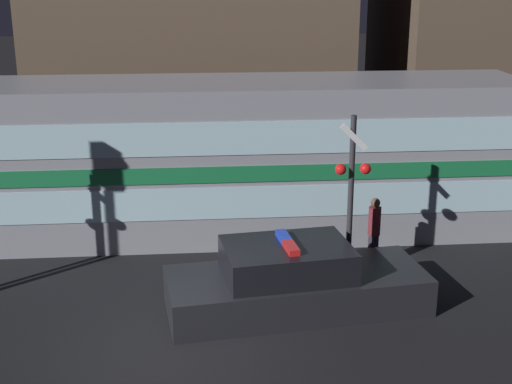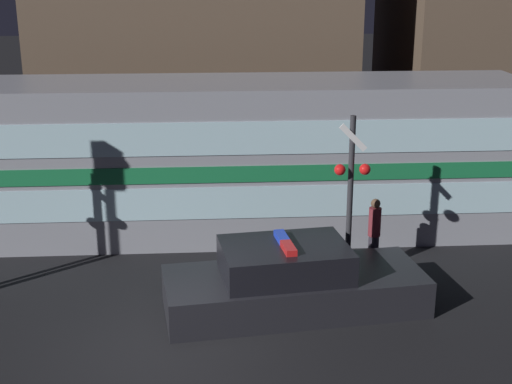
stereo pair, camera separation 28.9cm
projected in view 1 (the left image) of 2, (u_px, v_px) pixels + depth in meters
The scene contains 5 objects.
ground_plane at pixel (173, 357), 12.16m from camera, with size 120.00×120.00×0.00m, color black.
train at pixel (224, 158), 17.41m from camera, with size 14.59×2.88×3.77m.
police_car at pixel (294, 283), 13.74m from camera, with size 5.18×2.49×1.45m.
pedestrian at pixel (374, 232), 15.55m from camera, with size 0.27×0.27×1.60m.
crossing_signal_near at pixel (351, 189), 14.47m from camera, with size 0.74×0.30×3.56m.
Camera 1 is at (0.49, -10.82, 6.37)m, focal length 50.00 mm.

